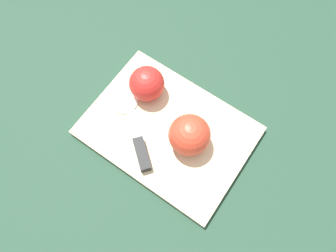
% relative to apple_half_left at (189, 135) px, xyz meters
% --- Properties ---
extents(ground_plane, '(4.00, 4.00, 0.00)m').
position_rel_apple_half_left_xyz_m(ground_plane, '(0.05, 0.01, -0.06)').
color(ground_plane, '#1E3828').
extents(cutting_board, '(0.36, 0.28, 0.02)m').
position_rel_apple_half_left_xyz_m(cutting_board, '(0.05, 0.01, -0.05)').
color(cutting_board, '#D1B789').
rests_on(cutting_board, ground_plane).
extents(apple_half_left, '(0.08, 0.08, 0.08)m').
position_rel_apple_half_left_xyz_m(apple_half_left, '(0.00, 0.00, 0.00)').
color(apple_half_left, red).
rests_on(apple_half_left, cutting_board).
extents(apple_half_right, '(0.07, 0.07, 0.07)m').
position_rel_apple_half_left_xyz_m(apple_half_right, '(0.14, -0.03, -0.00)').
color(apple_half_right, red).
rests_on(apple_half_right, cutting_board).
extents(knife, '(0.15, 0.10, 0.02)m').
position_rel_apple_half_left_xyz_m(knife, '(0.05, 0.08, -0.03)').
color(knife, silver).
rests_on(knife, cutting_board).
extents(apple_slice, '(0.06, 0.06, 0.00)m').
position_rel_apple_half_left_xyz_m(apple_slice, '(0.16, 0.02, -0.04)').
color(apple_slice, '#EFE5C6').
rests_on(apple_slice, cutting_board).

